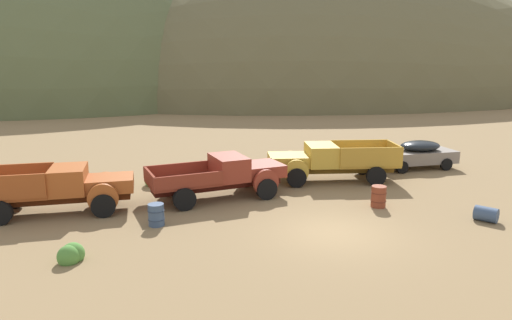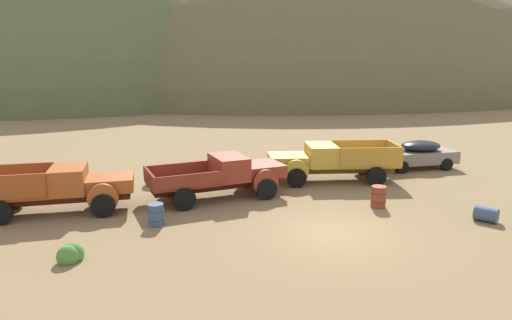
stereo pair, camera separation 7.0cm
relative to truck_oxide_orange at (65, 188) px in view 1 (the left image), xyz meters
The scene contains 12 objects.
ground_plane 10.89m from the truck_oxide_orange, 26.06° to the right, with size 300.00×300.00×0.00m, color olive.
hill_center 59.42m from the truck_oxide_orange, 98.43° to the left, with size 70.32×56.64×46.21m, color #56603D.
hill_far_left 61.05m from the truck_oxide_orange, 57.98° to the left, with size 83.37×51.09×40.97m, color brown.
truck_oxide_orange is the anchor object (origin of this frame).
truck_rust_red 6.83m from the truck_oxide_orange, ahead, with size 6.40×3.33×1.89m.
truck_faded_yellow 12.27m from the truck_oxide_orange, ahead, with size 6.75×3.30×1.91m.
car_primer_gray 18.39m from the truck_oxide_orange, 10.87° to the left, with size 4.75×2.10×1.57m.
oil_drum_spare 13.00m from the truck_oxide_orange, 10.78° to the right, with size 0.66×0.66×0.91m.
oil_drum_by_truck 16.75m from the truck_oxide_orange, 17.44° to the right, with size 0.95×1.01×0.58m.
oil_drum_foreground 4.34m from the truck_oxide_orange, 34.97° to the right, with size 0.64×0.64×0.85m.
bush_near_barrel 5.18m from the truck_oxide_orange, 80.76° to the right, with size 0.81×0.82×0.74m.
bush_back_edge 5.04m from the truck_oxide_orange, 42.40° to the left, with size 1.13×1.13×1.14m.
Camera 1 is at (-6.48, -14.75, 6.29)m, focal length 32.60 mm.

